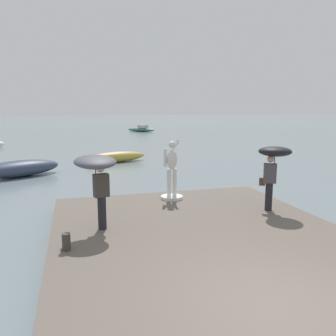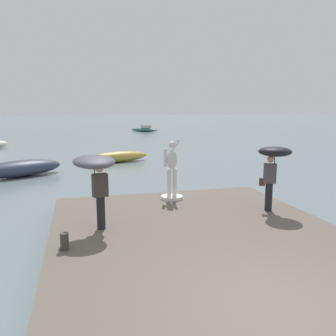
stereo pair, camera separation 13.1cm
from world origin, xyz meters
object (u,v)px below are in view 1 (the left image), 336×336
object	(u,v)px
statue_white_figure	(172,175)
boat_far	(141,129)
onlooker_left	(97,170)
mooring_bollard	(66,242)
boat_rightward	(116,157)
boat_near	(19,169)
onlooker_right	(274,159)

from	to	relation	value
statue_white_figure	boat_far	distance (m)	45.10
onlooker_left	mooring_bollard	bearing A→B (deg)	-123.58
boat_rightward	boat_far	bearing A→B (deg)	75.91
mooring_bollard	boat_far	size ratio (longest dim) A/B	0.08
statue_white_figure	boat_far	size ratio (longest dim) A/B	0.44
boat_far	boat_rightward	size ratio (longest dim) A/B	1.07
onlooker_left	boat_rightward	size ratio (longest dim) A/B	0.46
boat_near	boat_far	xyz separation A→B (m)	(13.82, 36.42, -0.04)
onlooker_right	mooring_bollard	world-z (taller)	onlooker_right
onlooker_left	mooring_bollard	world-z (taller)	onlooker_left
onlooker_right	boat_near	world-z (taller)	onlooker_right
statue_white_figure	onlooker_right	bearing A→B (deg)	-39.67
onlooker_left	onlooker_right	xyz separation A→B (m)	(5.35, 0.31, 0.02)
boat_near	boat_far	size ratio (longest dim) A/B	0.97
onlooker_right	boat_near	bearing A→B (deg)	130.70
onlooker_left	statue_white_figure	bearing A→B (deg)	42.26
statue_white_figure	onlooker_right	size ratio (longest dim) A/B	1.02
boat_far	boat_near	bearing A→B (deg)	-110.78
mooring_bollard	onlooker_left	bearing A→B (deg)	56.42
onlooker_right	boat_far	distance (m)	46.90
onlooker_right	boat_rightward	xyz separation A→B (m)	(-3.13, 13.96, -1.65)
mooring_bollard	onlooker_right	bearing A→B (deg)	13.80
boat_near	statue_white_figure	bearing A→B (deg)	-52.54
boat_near	onlooker_left	bearing A→B (deg)	-71.99
onlooker_left	boat_far	xyz separation A→B (m)	(10.41, 46.91, -1.59)
boat_near	boat_rightward	distance (m)	6.78
boat_near	boat_rightward	size ratio (longest dim) A/B	1.04
onlooker_left	boat_far	world-z (taller)	onlooker_left
boat_near	boat_far	world-z (taller)	boat_far
onlooker_right	boat_near	distance (m)	13.52
mooring_bollard	boat_rightward	distance (m)	15.77
mooring_bollard	boat_far	xyz separation A→B (m)	(11.21, 48.11, -0.20)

